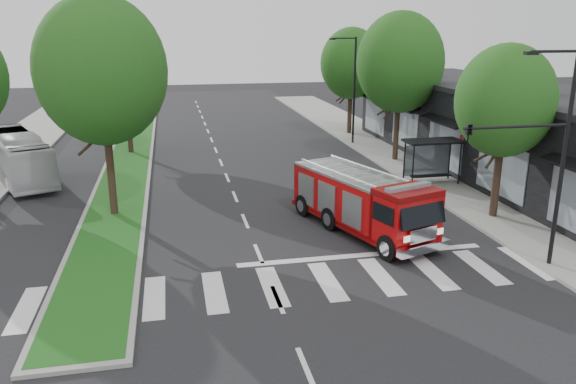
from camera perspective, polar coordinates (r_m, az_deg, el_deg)
The scene contains 14 objects.
ground at distance 22.51m, azimuth -3.01°, elevation -6.29°, with size 140.00×140.00×0.00m, color black.
sidewalk_right at distance 35.37m, azimuth 14.74°, elevation 1.79°, with size 5.00×80.00×0.15m, color gray.
median at distance 39.59m, azimuth -15.79°, elevation 3.24°, with size 3.00×50.00×0.15m.
storefront_row at distance 37.09m, azimuth 21.29°, elevation 5.71°, with size 8.00×30.00×5.00m, color black.
bus_shelter at distance 32.74m, azimuth 14.37°, elevation 4.20°, with size 3.20×1.60×2.61m.
tree_right_near at distance 27.05m, azimuth 21.18°, elevation 8.59°, with size 4.40×4.40×8.05m.
tree_right_mid at distance 37.57m, azimuth 11.32°, elevation 12.77°, with size 5.60×5.60×9.72m.
tree_right_far at distance 46.96m, azimuth 6.43°, elevation 12.85°, with size 5.00×5.00×8.73m.
tree_median_near at distance 26.75m, azimuth -18.42°, elevation 11.60°, with size 5.80×5.80×10.16m.
tree_median_far at distance 40.70m, azimuth -16.34°, elevation 12.69°, with size 5.60×5.60×9.72m.
streetlight_right_near at distance 21.65m, azimuth 24.50°, elevation 4.25°, with size 4.08×0.22×8.00m.
streetlight_right_far at distance 42.92m, azimuth 6.57°, elevation 10.70°, with size 2.11×0.20×8.00m.
fire_engine at distance 24.68m, azimuth 7.51°, elevation -1.01°, with size 4.81×8.44×2.81m.
city_bus at distance 36.59m, azimuth -25.71°, elevation 3.27°, with size 2.32×9.92×2.76m, color silver.
Camera 1 is at (-3.13, -20.53, 8.68)m, focal length 35.00 mm.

